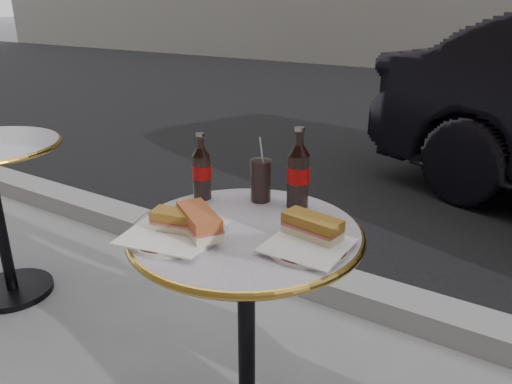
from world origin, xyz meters
The scene contains 11 objects.
asphalt_road centered at (0.00, 5.00, 0.00)m, with size 40.00×8.00×0.00m, color black.
curb centered at (0.00, 0.90, 0.05)m, with size 40.00×0.20×0.12m, color gray.
bistro_table centered at (0.00, 0.00, 0.37)m, with size 0.62×0.62×0.73m, color #BAB2C4, non-canonical shape.
plate_left centered at (-0.13, -0.14, 0.74)m, with size 0.23×0.23×0.01m, color white.
plate_right centered at (0.19, -0.02, 0.74)m, with size 0.20×0.20×0.01m, color silver.
sandwich_left_a centered at (-0.12, -0.12, 0.77)m, with size 0.14×0.07×0.05m, color olive.
sandwich_left_b centered at (-0.07, -0.11, 0.77)m, with size 0.16×0.08×0.06m, color #B1542D.
sandwich_right centered at (0.18, 0.03, 0.77)m, with size 0.15×0.07×0.05m, color olive.
cola_bottle_left centered at (-0.23, 0.11, 0.83)m, with size 0.06×0.06×0.20m, color black, non-canonical shape.
cola_bottle_right centered at (0.04, 0.21, 0.85)m, with size 0.07×0.07×0.24m, color black, non-canonical shape.
cola_glass centered at (-0.07, 0.19, 0.80)m, with size 0.06×0.06×0.13m, color black.
Camera 1 is at (0.67, -0.98, 1.29)m, focal length 35.00 mm.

